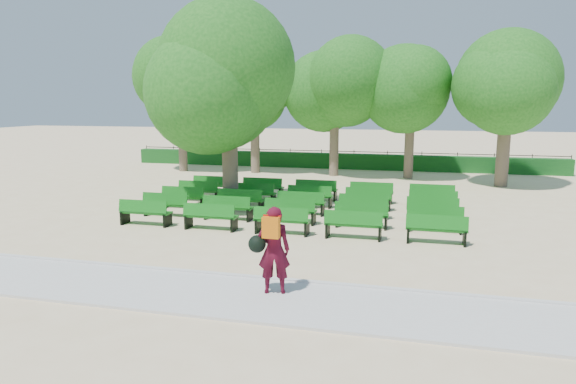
{
  "coord_description": "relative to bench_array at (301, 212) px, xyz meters",
  "views": [
    {
      "loc": [
        4.77,
        -16.74,
        3.93
      ],
      "look_at": [
        0.77,
        -1.0,
        1.1
      ],
      "focal_mm": 32.0,
      "sensor_mm": 36.0,
      "label": 1
    }
  ],
  "objects": [
    {
      "name": "bench_array",
      "position": [
        0.0,
        0.0,
        0.0
      ],
      "size": [
        1.72,
        0.64,
        1.06
      ],
      "rotation": [
        0.0,
        0.0,
        0.07
      ],
      "color": "#136F18",
      "rests_on": "ground"
    },
    {
      "name": "curb",
      "position": [
        -0.82,
        -7.0,
        -0.04
      ],
      "size": [
        30.0,
        0.12,
        0.1
      ],
      "primitive_type": "cube",
      "color": "silver",
      "rests_on": "ground"
    },
    {
      "name": "ground",
      "position": [
        -0.82,
        -0.75,
        -0.09
      ],
      "size": [
        120.0,
        120.0,
        0.0
      ],
      "primitive_type": "plane",
      "color": "beige"
    },
    {
      "name": "fence",
      "position": [
        -0.82,
        13.65,
        -0.09
      ],
      "size": [
        26.0,
        0.1,
        1.02
      ],
      "primitive_type": null,
      "color": "black",
      "rests_on": "ground"
    },
    {
      "name": "hedge",
      "position": [
        -0.82,
        13.25,
        0.36
      ],
      "size": [
        26.0,
        0.7,
        0.9
      ],
      "primitive_type": "cube",
      "color": "#15521B",
      "rests_on": "ground"
    },
    {
      "name": "tree_among",
      "position": [
        -2.77,
        0.26,
        4.51
      ],
      "size": [
        5.19,
        5.19,
        6.96
      ],
      "color": "brown",
      "rests_on": "ground"
    },
    {
      "name": "person",
      "position": [
        1.16,
        -7.79,
        0.91
      ],
      "size": [
        0.9,
        0.59,
        1.82
      ],
      "rotation": [
        0.0,
        0.0,
        3.4
      ],
      "color": "#450919",
      "rests_on": "ground"
    },
    {
      "name": "tree_line",
      "position": [
        -0.82,
        9.25,
        -0.09
      ],
      "size": [
        21.8,
        6.8,
        7.04
      ],
      "primitive_type": null,
      "color": "#256D1D",
      "rests_on": "ground"
    },
    {
      "name": "paving",
      "position": [
        -0.82,
        -8.15,
        -0.06
      ],
      "size": [
        30.0,
        2.2,
        0.06
      ],
      "primitive_type": "cube",
      "color": "silver",
      "rests_on": "ground"
    }
  ]
}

